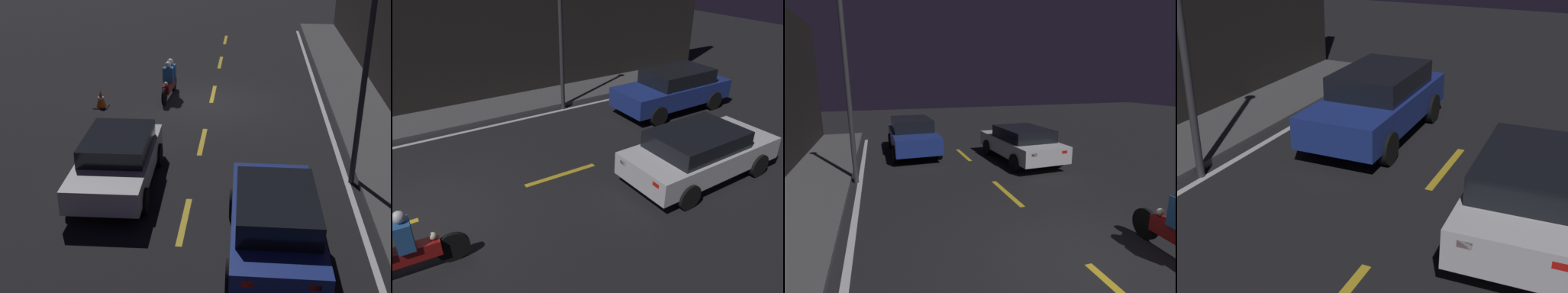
{
  "view_description": "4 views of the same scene",
  "coord_description": "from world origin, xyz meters",
  "views": [
    {
      "loc": [
        18.33,
        1.31,
        6.45
      ],
      "look_at": [
        5.67,
        0.01,
        0.8
      ],
      "focal_mm": 50.0,
      "sensor_mm": 36.0,
      "label": 1
    },
    {
      "loc": [
        -0.3,
        -7.52,
        5.24
      ],
      "look_at": [
        3.97,
        -0.57,
        0.96
      ],
      "focal_mm": 35.0,
      "sensor_mm": 36.0,
      "label": 2
    },
    {
      "loc": [
        -3.81,
        3.23,
        3.12
      ],
      "look_at": [
        4.12,
        0.57,
        1.23
      ],
      "focal_mm": 28.0,
      "sensor_mm": 36.0,
      "label": 3
    },
    {
      "loc": [
        -1.13,
        -2.74,
        4.44
      ],
      "look_at": [
        5.78,
        0.51,
        1.21
      ],
      "focal_mm": 50.0,
      "sensor_mm": 36.0,
      "label": 4
    }
  ],
  "objects": [
    {
      "name": "lane_dash_e",
      "position": [
        8.0,
        0.0,
        0.0
      ],
      "size": [
        2.0,
        0.14,
        0.01
      ],
      "color": "gold",
      "rests_on": "ground"
    },
    {
      "name": "sedan_blue",
      "position": [
        9.06,
        1.93,
        0.78
      ],
      "size": [
        4.27,
        1.9,
        1.46
      ],
      "rotation": [
        0.0,
        0.0,
        3.16
      ],
      "color": "navy",
      "rests_on": "ground"
    },
    {
      "name": "sedan_white",
      "position": [
        6.45,
        -1.85,
        0.71
      ],
      "size": [
        4.11,
        1.98,
        1.31
      ],
      "rotation": [
        0.0,
        0.0,
        0.03
      ],
      "color": "silver",
      "rests_on": "ground"
    }
  ]
}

